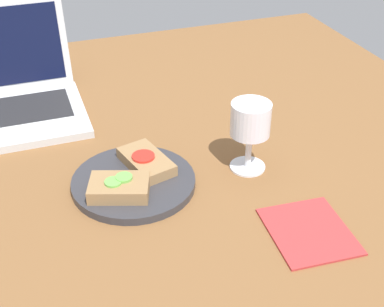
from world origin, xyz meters
TOP-DOWN VIEW (x-y plane):
  - wooden_table at (0.00, 0.00)cm, footprint 140.00×140.00cm
  - plate at (-6.66, -3.04)cm, footprint 22.09×22.09cm
  - sandwich_with_cucumber at (-9.90, -6.33)cm, footprint 11.80×9.78cm
  - sandwich_with_tomato at (-3.42, 0.27)cm, footprint 9.01×12.73cm
  - wine_glass at (14.91, -4.61)cm, footprint 7.27×7.27cm
  - laptop at (-25.30, 32.11)cm, footprint 30.24×28.68cm
  - napkin at (16.62, -24.49)cm, footprint 13.54×15.36cm

SIDE VIEW (x-z plane):
  - wooden_table at x=0.00cm, z-range 0.00..3.00cm
  - napkin at x=16.62cm, z-range 3.00..3.40cm
  - plate at x=-6.66cm, z-range 3.00..4.48cm
  - sandwich_with_tomato at x=-3.42cm, z-range 4.32..6.83cm
  - sandwich_with_cucumber at x=-9.90cm, z-range 4.30..7.22cm
  - laptop at x=-25.30cm, z-range -3.79..18.24cm
  - wine_glass at x=14.91cm, z-range 5.90..19.40cm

